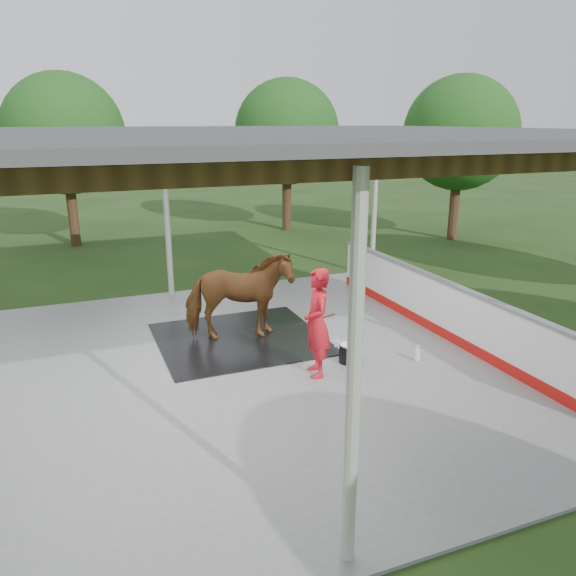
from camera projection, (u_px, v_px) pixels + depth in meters
name	position (u px, v px, depth m)	size (l,w,h in m)	color
ground	(222.00, 373.00, 9.82)	(100.00, 100.00, 0.00)	#1E3814
concrete_slab	(222.00, 371.00, 9.82)	(12.00, 10.00, 0.05)	slate
pavilion_structure	(214.00, 139.00, 8.68)	(12.60, 10.60, 4.05)	beige
dasher_board	(443.00, 309.00, 11.29)	(0.16, 8.00, 1.15)	#B7140F
tree_belt	(218.00, 148.00, 9.64)	(28.00, 28.00, 5.80)	#382314
rubber_mat	(240.00, 338.00, 11.20)	(3.17, 2.97, 0.02)	black
horse	(239.00, 296.00, 10.95)	(0.95, 2.08, 1.76)	brown
handler	(317.00, 323.00, 9.40)	(0.68, 0.45, 1.88)	red
wash_bucket	(349.00, 353.00, 10.09)	(0.37, 0.37, 0.34)	black
soap_bottle_a	(417.00, 353.00, 10.15)	(0.12, 0.12, 0.31)	silver
soap_bottle_b	(337.00, 342.00, 10.77)	(0.09, 0.09, 0.21)	#338CD8
hose_coil	(282.00, 330.00, 11.66)	(2.08, 1.79, 0.02)	#9D150B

